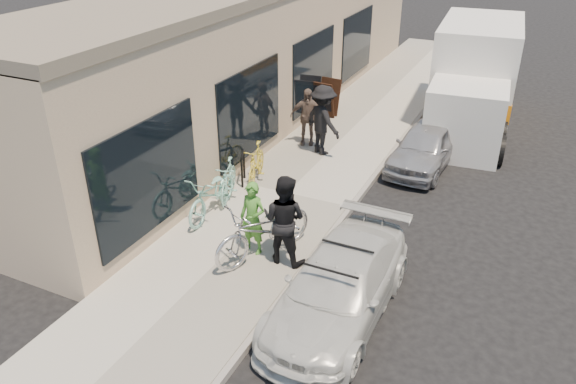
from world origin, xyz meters
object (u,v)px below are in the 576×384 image
(man_standing, at_px, (284,220))
(bystander_a, at_px, (323,120))
(woman_rider, at_px, (253,218))
(cruiser_bike_a, at_px, (228,180))
(cruiser_bike_c, at_px, (256,163))
(bike_rack, at_px, (243,165))
(bystander_b, at_px, (307,117))
(sedan_silver, at_px, (426,146))
(cruiser_bike_b, at_px, (212,194))
(moving_truck, at_px, (473,81))
(sedan_white, at_px, (339,287))
(sandwich_board, at_px, (326,98))
(tandem_bike, at_px, (264,230))

(man_standing, height_order, bystander_a, bystander_a)
(woman_rider, distance_m, cruiser_bike_a, 2.35)
(man_standing, distance_m, cruiser_bike_c, 3.50)
(bike_rack, height_order, bystander_b, bystander_b)
(sedan_silver, xyz_separation_m, cruiser_bike_a, (-3.59, -3.91, 0.02))
(bike_rack, xyz_separation_m, bystander_b, (0.41, 2.87, 0.32))
(bike_rack, relative_size, cruiser_bike_b, 0.41)
(cruiser_bike_a, bearing_deg, sedan_silver, 28.66)
(sedan_silver, bearing_deg, moving_truck, 86.67)
(cruiser_bike_c, relative_size, bystander_b, 0.95)
(sedan_white, relative_size, man_standing, 2.24)
(cruiser_bike_a, height_order, cruiser_bike_b, cruiser_bike_b)
(bystander_b, bearing_deg, cruiser_bike_b, -113.18)
(sedan_white, xyz_separation_m, moving_truck, (0.42, 10.25, 0.76))
(sedan_white, height_order, bystander_a, bystander_a)
(moving_truck, height_order, cruiser_bike_a, moving_truck)
(sandwich_board, relative_size, cruiser_bike_a, 0.77)
(sandwich_board, height_order, sedan_silver, sandwich_board)
(bike_rack, distance_m, moving_truck, 8.07)
(man_standing, bearing_deg, moving_truck, -100.49)
(cruiser_bike_c, bearing_deg, tandem_bike, -74.09)
(man_standing, bearing_deg, cruiser_bike_a, -36.97)
(bike_rack, relative_size, bystander_a, 0.42)
(sedan_white, relative_size, woman_rider, 2.68)
(bike_rack, height_order, sedan_silver, sedan_silver)
(bike_rack, bearing_deg, tandem_bike, -53.29)
(moving_truck, height_order, bystander_a, moving_truck)
(cruiser_bike_b, bearing_deg, man_standing, -26.04)
(sandwich_board, xyz_separation_m, man_standing, (2.25, -7.68, 0.31))
(bike_rack, relative_size, bystander_b, 0.49)
(cruiser_bike_c, bearing_deg, woman_rider, -77.82)
(moving_truck, xyz_separation_m, woman_rider, (-2.52, -9.37, -0.44))
(cruiser_bike_b, relative_size, bystander_a, 1.02)
(tandem_bike, xyz_separation_m, cruiser_bike_c, (-1.69, 2.83, -0.13))
(bike_rack, bearing_deg, bystander_a, 67.06)
(sedan_silver, height_order, cruiser_bike_c, sedan_silver)
(sedan_white, xyz_separation_m, cruiser_bike_c, (-3.51, 3.65, 0.03))
(moving_truck, distance_m, woman_rider, 9.71)
(sandwich_board, xyz_separation_m, sedan_white, (3.68, -8.55, -0.15))
(sedan_white, xyz_separation_m, tandem_bike, (-1.83, 0.82, 0.16))
(sandwich_board, bearing_deg, man_standing, -67.26)
(moving_truck, xyz_separation_m, bystander_a, (-3.11, -4.42, -0.25))
(sandwich_board, relative_size, tandem_bike, 0.51)
(sandwich_board, xyz_separation_m, cruiser_bike_b, (0.10, -6.78, -0.08))
(bike_rack, bearing_deg, cruiser_bike_c, 52.18)
(sedan_silver, xyz_separation_m, tandem_bike, (-1.75, -5.68, 0.17))
(tandem_bike, relative_size, bystander_b, 1.40)
(tandem_bike, relative_size, cruiser_bike_c, 1.48)
(cruiser_bike_a, xyz_separation_m, cruiser_bike_c, (0.15, 1.05, 0.01))
(bike_rack, bearing_deg, bystander_b, 81.90)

